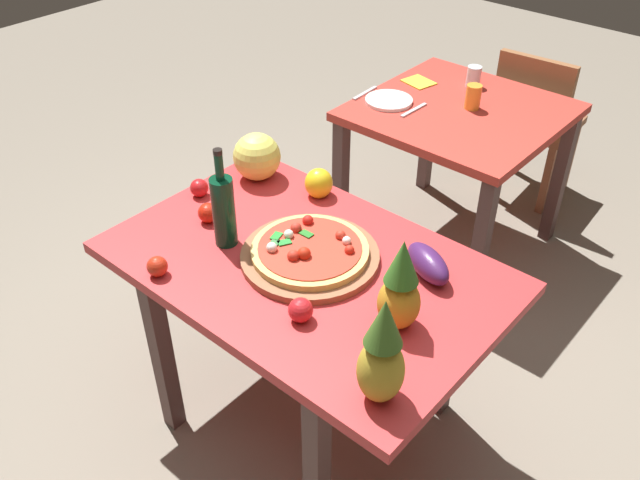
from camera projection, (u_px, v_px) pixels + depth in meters
ground_plane at (308, 414)px, 2.62m from camera, size 10.00×10.00×0.00m
display_table at (306, 285)px, 2.22m from camera, size 1.27×0.82×0.75m
background_table at (458, 131)px, 3.13m from camera, size 0.87×0.87×0.75m
dining_chair at (534, 118)px, 3.58m from camera, size 0.42×0.42×0.85m
pizza_board at (310, 256)px, 2.17m from camera, size 0.45×0.45×0.02m
pizza at (309, 249)px, 2.15m from camera, size 0.38×0.38×0.06m
wine_bottle at (224, 209)px, 2.17m from camera, size 0.08×0.08×0.35m
pineapple_left at (400, 289)px, 1.85m from camera, size 0.12×0.12×0.30m
pineapple_right at (382, 356)px, 1.64m from camera, size 0.12×0.12×0.33m
melon at (257, 157)px, 2.53m from camera, size 0.18×0.18×0.18m
bell_pepper at (319, 183)px, 2.45m from camera, size 0.10×0.10×0.11m
eggplant at (428, 263)px, 2.09m from camera, size 0.22×0.17×0.09m
tomato_by_bottle at (157, 266)px, 2.09m from camera, size 0.07×0.07×0.07m
tomato_beside_pepper at (301, 310)px, 1.93m from camera, size 0.07×0.07×0.07m
tomato_near_board at (199, 188)px, 2.46m from camera, size 0.07×0.07×0.07m
tomato_at_corner at (208, 213)px, 2.33m from camera, size 0.07×0.07×0.07m
drinking_glass_juice at (473, 97)px, 3.03m from camera, size 0.07×0.07×0.11m
drinking_glass_water at (474, 76)px, 3.23m from camera, size 0.07×0.07×0.10m
dinner_plate at (389, 101)px, 3.11m from camera, size 0.22×0.22×0.02m
fork_utensil at (365, 93)px, 3.19m from camera, size 0.02×0.18×0.01m
knife_utensil at (414, 110)px, 3.04m from camera, size 0.02×0.18×0.01m
napkin_folded at (419, 82)px, 3.29m from camera, size 0.16×0.15×0.01m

